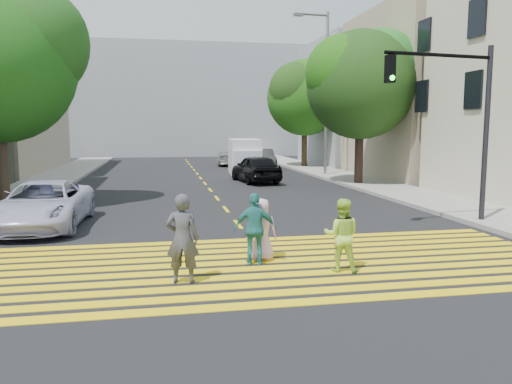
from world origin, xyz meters
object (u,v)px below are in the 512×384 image
object	(u,v)px
pedestrian_man	(182,239)
white_van	(245,158)
pedestrian_woman	(342,235)
pedestrian_child	(262,230)
pedestrian_extra	(255,229)
traffic_signal	(460,110)
tree_right_near	(362,79)
dark_car_near	(256,168)
dark_car_parked	(263,159)
white_sedan	(43,205)
silver_car	(228,158)
tree_right_far	(305,94)

from	to	relation	value
pedestrian_man	white_van	distance (m)	23.08
pedestrian_woman	pedestrian_child	xyz separation A→B (m)	(-1.47, 1.18, -0.06)
pedestrian_extra	traffic_signal	distance (m)	8.02
tree_right_near	pedestrian_child	size ratio (longest dim) A/B	5.74
dark_car_near	dark_car_parked	world-z (taller)	dark_car_near
white_sedan	silver_car	distance (m)	26.02
pedestrian_child	pedestrian_extra	world-z (taller)	pedestrian_extra
silver_car	pedestrian_extra	bearing A→B (deg)	91.78
pedestrian_woman	dark_car_parked	bearing A→B (deg)	-76.58
tree_right_far	dark_car_near	distance (m)	12.18
white_sedan	silver_car	world-z (taller)	white_sedan
dark_car_parked	silver_car	bearing A→B (deg)	123.72
white_sedan	dark_car_parked	size ratio (longest dim) A/B	1.13
tree_right_near	dark_car_parked	bearing A→B (deg)	103.49
silver_car	traffic_signal	world-z (taller)	traffic_signal
pedestrian_woman	pedestrian_child	size ratio (longest dim) A/B	1.09
pedestrian_child	dark_car_parked	bearing A→B (deg)	-97.53
tree_right_near	tree_right_far	distance (m)	12.08
silver_car	tree_right_near	bearing A→B (deg)	116.04
pedestrian_woman	traffic_signal	xyz separation A→B (m)	(5.18, 4.02, 2.77)
tree_right_far	dark_car_parked	size ratio (longest dim) A/B	1.86
pedestrian_woman	silver_car	distance (m)	30.62
pedestrian_extra	dark_car_parked	distance (m)	26.64
dark_car_near	pedestrian_woman	bearing A→B (deg)	77.63
tree_right_far	white_van	size ratio (longest dim) A/B	1.66
pedestrian_child	silver_car	size ratio (longest dim) A/B	0.34
pedestrian_man	traffic_signal	distance (m)	9.83
white_sedan	dark_car_near	bearing A→B (deg)	54.60
pedestrian_extra	silver_car	xyz separation A→B (m)	(3.36, 29.69, -0.19)
tree_right_near	pedestrian_man	xyz separation A→B (m)	(-9.95, -15.31, -4.65)
tree_right_near	silver_car	bearing A→B (deg)	107.79
pedestrian_man	traffic_signal	world-z (taller)	traffic_signal
tree_right_near	white_van	distance (m)	9.84
tree_right_near	pedestrian_child	xyz separation A→B (m)	(-8.11, -13.95, -4.82)
pedestrian_child	traffic_signal	size ratio (longest dim) A/B	0.26
pedestrian_child	dark_car_near	world-z (taller)	dark_car_near
white_sedan	dark_car_parked	world-z (taller)	dark_car_parked
pedestrian_extra	pedestrian_child	bearing A→B (deg)	-117.50
tree_right_near	white_sedan	bearing A→B (deg)	-146.96
dark_car_near	dark_car_parked	distance (m)	9.69
white_van	pedestrian_child	bearing A→B (deg)	-94.03
tree_right_far	pedestrian_extra	distance (m)	28.16
dark_car_near	pedestrian_extra	bearing A→B (deg)	71.74
tree_right_near	pedestrian_child	distance (m)	16.84
pedestrian_man	silver_car	bearing A→B (deg)	-90.03
pedestrian_woman	traffic_signal	bearing A→B (deg)	-120.72
tree_right_near	white_sedan	world-z (taller)	tree_right_near
tree_right_near	tree_right_far	bearing A→B (deg)	87.58
pedestrian_child	pedestrian_extra	bearing A→B (deg)	58.98
tree_right_near	pedestrian_man	world-z (taller)	tree_right_near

